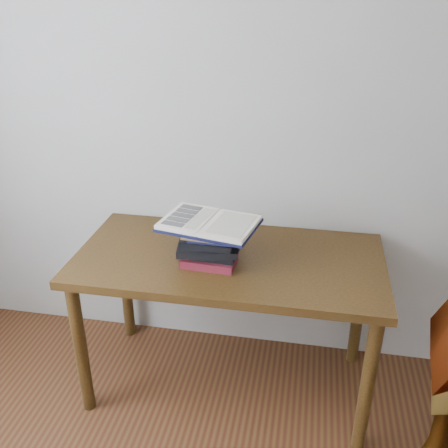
# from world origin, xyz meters

# --- Properties ---
(desk) EXTENTS (1.40, 0.70, 0.75)m
(desk) POSITION_xyz_m (0.02, 1.38, 0.65)
(desk) COLOR #453011
(desk) RESTS_ON ground
(book_stack) EXTENTS (0.28, 0.20, 0.18)m
(book_stack) POSITION_xyz_m (-0.05, 1.30, 0.84)
(book_stack) COLOR maroon
(book_stack) RESTS_ON desk
(open_book) EXTENTS (0.45, 0.35, 0.03)m
(open_book) POSITION_xyz_m (-0.05, 1.31, 0.95)
(open_book) COLOR black
(open_book) RESTS_ON book_stack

